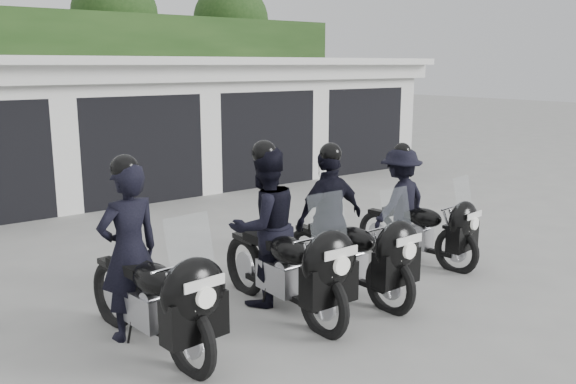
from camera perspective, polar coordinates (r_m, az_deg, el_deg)
ground at (r=8.37m, az=2.63°, el=-7.77°), size 80.00×80.00×0.00m
garage_block at (r=15.04m, az=-17.50°, el=6.04°), size 16.40×6.80×2.96m
background_vegetation at (r=19.72m, az=-21.66°, el=10.94°), size 20.00×3.90×5.80m
police_bike_a at (r=6.26m, az=-13.19°, el=-7.29°), size 0.82×2.29×2.00m
police_bike_b at (r=7.03m, az=-1.26°, el=-4.30°), size 0.92×2.32×2.02m
police_bike_c at (r=7.61m, az=4.85°, el=-3.40°), size 1.06×2.21×1.92m
police_bike_d at (r=9.01m, az=11.26°, el=-1.59°), size 1.12×2.01×1.76m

